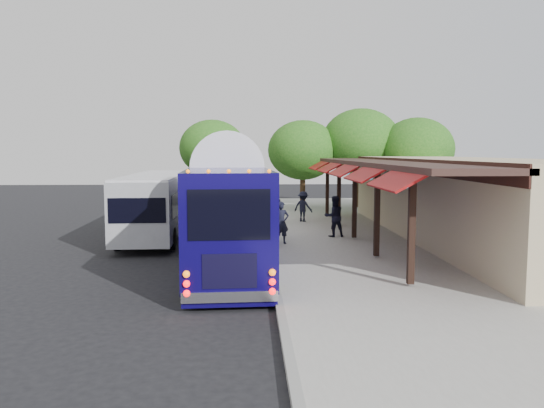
# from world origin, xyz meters

# --- Properties ---
(ground) EXTENTS (90.00, 90.00, 0.00)m
(ground) POSITION_xyz_m (0.00, 0.00, 0.00)
(ground) COLOR black
(ground) RESTS_ON ground
(sidewalk) EXTENTS (10.00, 40.00, 0.15)m
(sidewalk) POSITION_xyz_m (5.00, 4.00, 0.07)
(sidewalk) COLOR #9E9B93
(sidewalk) RESTS_ON ground
(curb) EXTENTS (0.20, 40.00, 0.16)m
(curb) POSITION_xyz_m (0.05, 4.00, 0.07)
(curb) COLOR gray
(curb) RESTS_ON ground
(station_shelter) EXTENTS (8.15, 20.00, 3.60)m
(station_shelter) POSITION_xyz_m (8.38, 4.00, 1.85)
(station_shelter) COLOR tan
(station_shelter) RESTS_ON ground
(coach_bus) EXTENTS (2.97, 11.43, 3.62)m
(coach_bus) POSITION_xyz_m (-1.45, -0.15, 1.95)
(coach_bus) COLOR #0D064D
(coach_bus) RESTS_ON ground
(city_bus) EXTENTS (2.66, 10.70, 2.85)m
(city_bus) POSITION_xyz_m (-4.95, 6.33, 1.58)
(city_bus) COLOR #95989D
(city_bus) RESTS_ON ground
(ped_a) EXTENTS (0.73, 0.58, 1.73)m
(ped_a) POSITION_xyz_m (0.60, 2.98, 1.02)
(ped_a) COLOR black
(ped_a) RESTS_ON sidewalk
(ped_b) EXTENTS (0.99, 0.84, 1.80)m
(ped_b) POSITION_xyz_m (3.02, 4.71, 1.05)
(ped_b) COLOR black
(ped_b) RESTS_ON sidewalk
(ped_c) EXTENTS (1.10, 0.92, 1.76)m
(ped_c) POSITION_xyz_m (0.60, 9.57, 1.03)
(ped_c) COLOR black
(ped_c) RESTS_ON sidewalk
(ped_d) EXTENTS (1.21, 1.08, 1.62)m
(ped_d) POSITION_xyz_m (2.17, 9.84, 0.96)
(ped_d) COLOR black
(ped_d) RESTS_ON sidewalk
(sign_board) EXTENTS (0.14, 0.48, 1.05)m
(sign_board) POSITION_xyz_m (4.48, -1.63, 0.86)
(sign_board) COLOR black
(sign_board) RESTS_ON sidewalk
(tree_left) EXTENTS (4.67, 4.67, 5.97)m
(tree_left) POSITION_xyz_m (2.86, 17.05, 3.98)
(tree_left) COLOR #382314
(tree_left) RESTS_ON ground
(tree_mid) EXTENTS (5.28, 5.28, 6.76)m
(tree_mid) POSITION_xyz_m (6.74, 17.06, 4.50)
(tree_mid) COLOR #382314
(tree_mid) RESTS_ON ground
(tree_right) EXTENTS (4.74, 4.74, 6.07)m
(tree_right) POSITION_xyz_m (10.05, 15.51, 4.04)
(tree_right) COLOR #382314
(tree_right) RESTS_ON ground
(tree_far) EXTENTS (4.86, 4.86, 6.22)m
(tree_far) POSITION_xyz_m (-3.43, 20.95, 4.15)
(tree_far) COLOR #382314
(tree_far) RESTS_ON ground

